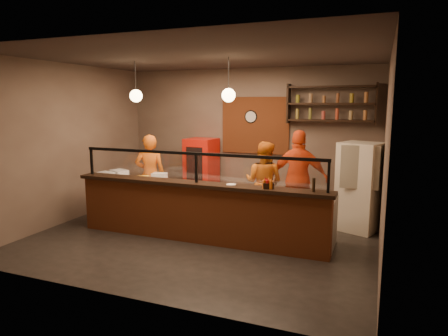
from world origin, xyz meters
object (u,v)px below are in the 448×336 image
at_px(wall_clock, 251,117).
at_px(red_cooler, 202,171).
at_px(cook_right, 299,179).
at_px(fridge, 359,187).
at_px(cook_left, 150,175).
at_px(condiment_caddy, 268,185).
at_px(pepper_mill, 314,185).
at_px(cook_mid, 264,183).
at_px(pizza_dough, 235,189).

bearing_deg(wall_clock, red_cooler, -164.64).
height_order(cook_right, fridge, cook_right).
relative_size(cook_left, fridge, 1.04).
distance_m(condiment_caddy, pepper_mill, 0.72).
bearing_deg(cook_mid, condiment_caddy, 115.93).
xyz_separation_m(red_cooler, pepper_mill, (3.03, -2.46, 0.38)).
bearing_deg(wall_clock, pepper_mill, -55.51).
height_order(cook_left, fridge, cook_left).
bearing_deg(cook_mid, fridge, -165.66).
height_order(pizza_dough, condiment_caddy, condiment_caddy).
bearing_deg(cook_left, fridge, 162.28).
distance_m(wall_clock, cook_mid, 1.91).
bearing_deg(fridge, pizza_dough, -126.89).
xyz_separation_m(cook_right, condiment_caddy, (-0.20, -1.56, 0.16)).
bearing_deg(wall_clock, cook_left, -138.89).
bearing_deg(cook_right, red_cooler, -22.74).
bearing_deg(wall_clock, cook_mid, -61.53).
relative_size(cook_left, pizza_dough, 3.38).
height_order(cook_mid, condiment_caddy, cook_mid).
relative_size(cook_right, pepper_mill, 8.74).
distance_m(pizza_dough, pepper_mill, 1.53).
distance_m(wall_clock, cook_right, 2.16).
height_order(cook_left, cook_mid, cook_left).
bearing_deg(condiment_caddy, pepper_mill, 0.66).
xyz_separation_m(cook_left, condiment_caddy, (2.96, -1.22, 0.23)).
bearing_deg(pepper_mill, cook_right, 108.57).
height_order(pizza_dough, pepper_mill, pepper_mill).
distance_m(cook_right, pizza_dough, 1.46).
xyz_separation_m(cook_mid, cook_right, (0.70, 0.04, 0.12)).
height_order(red_cooler, pizza_dough, red_cooler).
xyz_separation_m(red_cooler, pizza_dough, (1.58, -2.03, 0.12)).
xyz_separation_m(cook_mid, pizza_dough, (-0.23, -1.09, 0.08)).
xyz_separation_m(cook_left, pepper_mill, (3.68, -1.21, 0.29)).
xyz_separation_m(cook_right, pizza_dough, (-0.93, -1.13, -0.04)).
height_order(cook_mid, fridge, fridge).
height_order(cook_left, cook_right, cook_right).
relative_size(cook_right, condiment_caddy, 11.15).
height_order(fridge, pizza_dough, fridge).
xyz_separation_m(cook_mid, red_cooler, (-1.81, 0.94, -0.04)).
bearing_deg(pepper_mill, cook_mid, 128.91).
bearing_deg(pizza_dough, wall_clock, 100.88).
relative_size(red_cooler, condiment_caddy, 9.28).
xyz_separation_m(wall_clock, cook_left, (-1.78, -1.55, -1.22)).
bearing_deg(pepper_mill, condiment_caddy, -179.34).
relative_size(cook_mid, condiment_caddy, 9.75).
bearing_deg(cook_right, condiment_caddy, 79.75).
xyz_separation_m(wall_clock, condiment_caddy, (1.18, -2.77, -0.99)).
relative_size(cook_left, cook_right, 0.92).
bearing_deg(condiment_caddy, pizza_dough, 149.37).
relative_size(wall_clock, cook_mid, 0.18).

